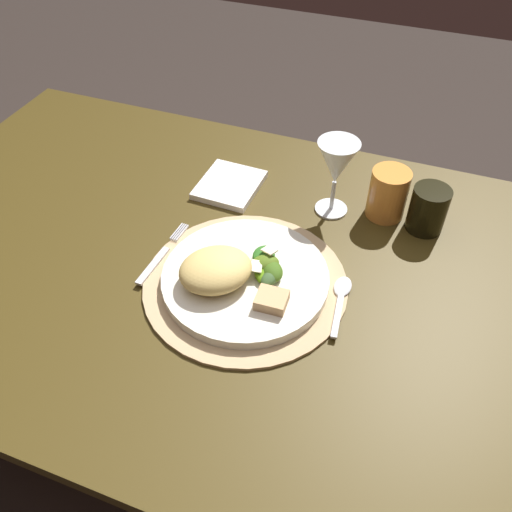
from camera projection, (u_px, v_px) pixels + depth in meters
The scene contains 13 objects.
ground_plane at pixel (263, 459), 1.41m from camera, with size 6.00×6.00×0.00m, color #2D2520.
dining_table at pixel (266, 319), 1.00m from camera, with size 1.49×0.83×0.71m.
placemat at pixel (245, 283), 0.89m from camera, with size 0.34×0.34×0.01m, color tan.
dinner_plate at pixel (245, 278), 0.88m from camera, with size 0.28×0.28×0.02m, color silver.
pasta_serving at pixel (216, 270), 0.85m from camera, with size 0.12×0.10×0.05m, color #DCBA68.
salad_greens at pixel (268, 267), 0.88m from camera, with size 0.07×0.09×0.03m.
bread_piece at pixel (272, 300), 0.83m from camera, with size 0.05×0.04×0.02m, color tan.
fork at pixel (161, 256), 0.93m from camera, with size 0.02×0.16×0.00m.
spoon at pixel (341, 295), 0.87m from camera, with size 0.03×0.13×0.01m.
napkin at pixel (230, 185), 1.08m from camera, with size 0.11×0.13×0.01m, color silver.
wine_glass at pixel (337, 165), 0.96m from camera, with size 0.08×0.08×0.15m.
amber_tumbler at pixel (388, 194), 0.99m from camera, with size 0.07×0.07×0.10m, color orange.
dark_tumbler at pixel (428, 209), 0.97m from camera, with size 0.07×0.07×0.09m, color black.
Camera 1 is at (0.20, -0.59, 1.37)m, focal length 37.76 mm.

